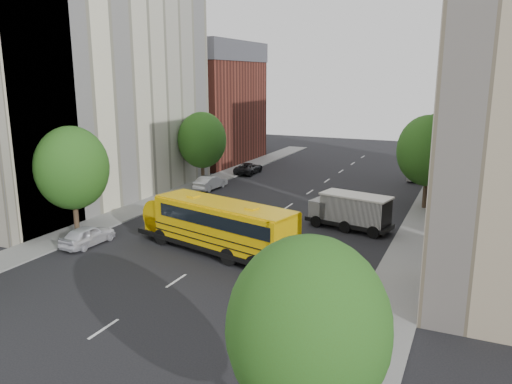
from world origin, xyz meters
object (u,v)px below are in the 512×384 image
Objects in this scene: street_tree_4 at (428,151)px; parked_car_2 at (249,168)px; street_tree_2 at (202,140)px; parked_car_3 at (315,315)px; street_tree_1 at (72,168)px; parked_car_1 at (211,182)px; safari_truck at (350,211)px; parked_car_0 at (88,235)px; parked_car_5 at (416,174)px; street_tree_3 at (308,329)px; school_bus at (215,223)px; street_tree_5 at (440,139)px.

street_tree_4 is 22.61m from parked_car_2.
street_tree_2 is 1.47× the size of parked_car_3.
street_tree_1 is 17.67m from parked_car_1.
parked_car_0 is (-15.33, -10.87, -0.74)m from safari_truck.
street_tree_4 reaches higher than parked_car_3.
street_tree_1 is at bearing 89.25° from parked_car_1.
parked_car_3 is 1.24× the size of parked_car_5.
street_tree_1 is 1.11× the size of street_tree_3.
safari_truck is at bearing -25.71° from street_tree_2.
school_bus reaches higher than parked_car_3.
street_tree_2 reaches higher than street_tree_3.
safari_truck is (-4.47, -8.44, -3.64)m from street_tree_4.
school_bus is (-11.30, -16.90, -3.11)m from street_tree_4.
safari_truck is 1.27× the size of parked_car_3.
parked_car_1 is 29.67m from parked_car_3.
street_tree_4 is 1.21× the size of safari_truck.
street_tree_1 is 1.05× the size of street_tree_5.
street_tree_2 is 38.83m from street_tree_3.
parked_car_5 is at bearing 92.84° from street_tree_3.
street_tree_4 is 12.01m from street_tree_5.
parked_car_0 is (2.19, -1.31, -4.25)m from street_tree_1.
street_tree_3 is 1.06× the size of safari_truck.
street_tree_4 is 24.66m from parked_car_3.
parked_car_2 is at bearing 117.13° from street_tree_3.
street_tree_2 is 0.95× the size of street_tree_4.
parked_car_1 is at bearing 134.52° from school_bus.
street_tree_4 is 1.89× the size of parked_car_1.
parked_car_5 is (19.80, 30.31, -4.25)m from street_tree_1.
street_tree_1 is at bearing 147.53° from street_tree_3.
street_tree_5 reaches higher than parked_car_3.
parked_car_3 reaches higher than parked_car_0.
street_tree_1 is 26.59m from parked_car_2.
street_tree_3 is at bearing -88.62° from parked_car_5.
street_tree_1 is 36.46m from parked_car_5.
school_bus is (-11.30, 15.10, -2.49)m from street_tree_3.
parked_car_0 reaches higher than parked_car_2.
school_bus is 2.43× the size of parked_car_3.
street_tree_3 is at bearing 149.01° from parked_car_0.
school_bus is at bearing -57.67° from street_tree_2.
safari_truck is (6.83, 8.46, -0.53)m from school_bus.
street_tree_3 reaches higher than parked_car_1.
street_tree_2 is 1.87× the size of parked_car_0.
street_tree_4 is (0.00, 32.00, 0.62)m from street_tree_3.
street_tree_2 reaches higher than parked_car_3.
street_tree_3 is 1.73× the size of parked_car_0.
street_tree_2 is 23.68m from parked_car_5.
street_tree_2 is at bearing -151.39° from street_tree_5.
street_tree_3 is 1.68× the size of parked_car_5.
street_tree_1 reaches higher than parked_car_3.
safari_truck is 1.62× the size of parked_car_0.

